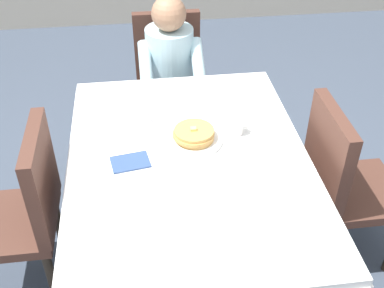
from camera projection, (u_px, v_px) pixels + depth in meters
The scene contains 14 objects.
ground_plane at pixel (190, 262), 2.64m from camera, with size 14.00×14.00×0.00m, color #3D4756.
dining_table_main at pixel (189, 173), 2.25m from camera, with size 1.12×1.52×0.74m.
chair_diner at pixel (169, 75), 3.25m from camera, with size 0.44×0.45×0.93m.
diner_person at pixel (171, 67), 3.04m from camera, with size 0.40×0.43×1.12m.
chair_right_side at pixel (342, 178), 2.40m from camera, with size 0.45×0.44×0.93m.
chair_left_side at pixel (26, 206), 2.24m from camera, with size 0.45×0.44×0.93m.
plate_breakfast at pixel (193, 139), 2.30m from camera, with size 0.28×0.28×0.02m, color white.
breakfast_stack at pixel (194, 134), 2.27m from camera, with size 0.20×0.20×0.06m.
cup_coffee at pixel (236, 126), 2.33m from camera, with size 0.11×0.08×0.08m.
syrup_pitcher at pixel (146, 115), 2.41m from camera, with size 0.08×0.08×0.07m.
fork_left_of_plate at pixel (154, 146), 2.26m from camera, with size 0.18×0.01×0.01m, color silver.
knife_right_of_plate at pixel (233, 140), 2.30m from camera, with size 0.20×0.01×0.01m, color silver.
spoon_near_edge at pixel (209, 181), 2.07m from camera, with size 0.15×0.01×0.01m, color silver.
napkin_folded at pixel (130, 163), 2.16m from camera, with size 0.17×0.12×0.01m, color #334C7F.
Camera 1 is at (-0.21, -1.70, 2.12)m, focal length 44.89 mm.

